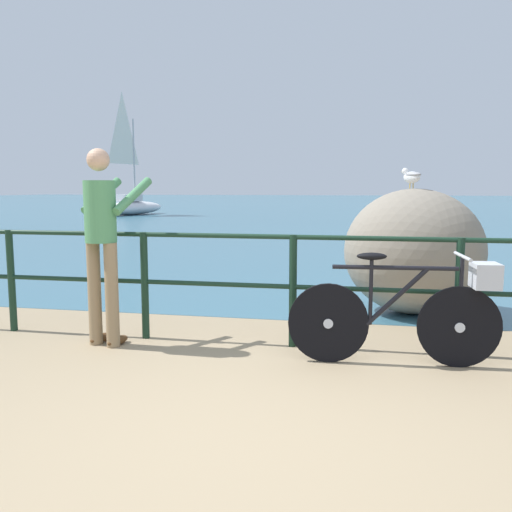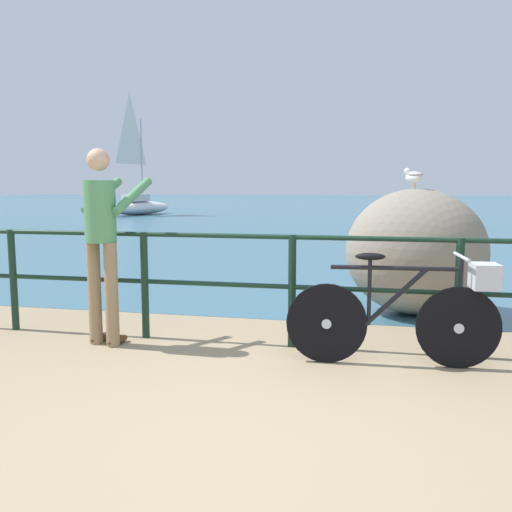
{
  "view_description": "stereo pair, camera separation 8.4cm",
  "coord_description": "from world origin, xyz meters",
  "px_view_note": "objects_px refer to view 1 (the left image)",
  "views": [
    {
      "loc": [
        0.59,
        -2.89,
        1.44
      ],
      "look_at": [
        -0.42,
        2.27,
        0.77
      ],
      "focal_mm": 37.91,
      "sensor_mm": 36.0,
      "label": 1
    },
    {
      "loc": [
        0.67,
        -2.87,
        1.44
      ],
      "look_at": [
        -0.42,
        2.27,
        0.77
      ],
      "focal_mm": 37.91,
      "sensor_mm": 36.0,
      "label": 2
    }
  ],
  "objects_px": {
    "bicycle": "(412,309)",
    "person_at_railing": "(103,237)",
    "breakwater_boulder_main": "(414,252)",
    "seagull": "(412,176)",
    "sailboat": "(132,201)"
  },
  "relations": [
    {
      "from": "person_at_railing",
      "to": "sailboat",
      "type": "xyz_separation_m",
      "value": [
        -9.43,
        21.84,
        -0.28
      ]
    },
    {
      "from": "bicycle",
      "to": "seagull",
      "type": "xyz_separation_m",
      "value": [
        0.12,
        1.93,
        1.1
      ]
    },
    {
      "from": "bicycle",
      "to": "sailboat",
      "type": "distance_m",
      "value": 25.03
    },
    {
      "from": "seagull",
      "to": "sailboat",
      "type": "relative_size",
      "value": 0.05
    },
    {
      "from": "seagull",
      "to": "sailboat",
      "type": "xyz_separation_m",
      "value": [
        -12.25,
        19.97,
        -0.86
      ]
    },
    {
      "from": "bicycle",
      "to": "sailboat",
      "type": "xyz_separation_m",
      "value": [
        -12.13,
        21.9,
        0.24
      ]
    },
    {
      "from": "breakwater_boulder_main",
      "to": "person_at_railing",
      "type": "bearing_deg",
      "value": -147.21
    },
    {
      "from": "seagull",
      "to": "breakwater_boulder_main",
      "type": "bearing_deg",
      "value": -143.07
    },
    {
      "from": "bicycle",
      "to": "person_at_railing",
      "type": "xyz_separation_m",
      "value": [
        -2.7,
        0.06,
        0.53
      ]
    },
    {
      "from": "person_at_railing",
      "to": "seagull",
      "type": "bearing_deg",
      "value": -42.32
    },
    {
      "from": "bicycle",
      "to": "person_at_railing",
      "type": "height_order",
      "value": "person_at_railing"
    },
    {
      "from": "person_at_railing",
      "to": "breakwater_boulder_main",
      "type": "height_order",
      "value": "person_at_railing"
    },
    {
      "from": "bicycle",
      "to": "seagull",
      "type": "distance_m",
      "value": 2.22
    },
    {
      "from": "bicycle",
      "to": "breakwater_boulder_main",
      "type": "bearing_deg",
      "value": 80.75
    },
    {
      "from": "person_at_railing",
      "to": "breakwater_boulder_main",
      "type": "bearing_deg",
      "value": -43.05
    }
  ]
}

